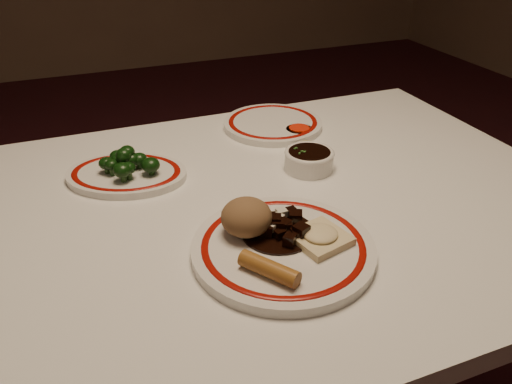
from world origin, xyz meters
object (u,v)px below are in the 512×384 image
object	(u,v)px
main_plate	(283,248)
dining_table	(275,236)
soy_bowl	(309,160)
broccoli_pile	(126,162)
broccoli_plate	(127,174)
fried_wonton	(320,236)
rice_mound	(246,217)
stirfry_heap	(281,228)
spring_roll	(269,269)

from	to	relation	value
main_plate	dining_table	bearing A→B (deg)	70.42
soy_bowl	dining_table	bearing A→B (deg)	-143.90
dining_table	broccoli_pile	size ratio (longest dim) A/B	10.32
broccoli_plate	broccoli_pile	distance (m)	0.03
main_plate	soy_bowl	xyz separation A→B (m)	(0.17, 0.25, 0.01)
main_plate	broccoli_pile	world-z (taller)	broccoli_pile
dining_table	fried_wonton	distance (m)	0.22
main_plate	rice_mound	size ratio (longest dim) A/B	4.11
dining_table	stirfry_heap	xyz separation A→B (m)	(-0.05, -0.14, 0.12)
stirfry_heap	broccoli_plate	distance (m)	0.38
broccoli_pile	soy_bowl	world-z (taller)	broccoli_pile
spring_roll	main_plate	bearing A→B (deg)	16.61
main_plate	spring_roll	bearing A→B (deg)	-129.16
spring_roll	fried_wonton	world-z (taller)	spring_roll
broccoli_pile	main_plate	bearing A→B (deg)	-60.75
rice_mound	broccoli_pile	distance (m)	0.33
spring_roll	broccoli_pile	distance (m)	0.43
spring_roll	stirfry_heap	size ratio (longest dim) A/B	0.78
rice_mound	spring_roll	world-z (taller)	rice_mound
spring_roll	broccoli_pile	world-z (taller)	broccoli_pile
broccoli_plate	main_plate	bearing A→B (deg)	-60.57
stirfry_heap	broccoli_plate	world-z (taller)	stirfry_heap
main_plate	stirfry_heap	xyz separation A→B (m)	(0.01, 0.03, 0.02)
dining_table	main_plate	bearing A→B (deg)	-109.58
fried_wonton	broccoli_pile	size ratio (longest dim) A/B	0.86
stirfry_heap	soy_bowl	size ratio (longest dim) A/B	1.20
fried_wonton	broccoli_plate	world-z (taller)	fried_wonton
main_plate	rice_mound	world-z (taller)	rice_mound
main_plate	broccoli_plate	xyz separation A→B (m)	(-0.20, 0.35, -0.00)
stirfry_heap	soy_bowl	world-z (taller)	stirfry_heap
dining_table	rice_mound	xyz separation A→B (m)	(-0.10, -0.11, 0.14)
rice_mound	broccoli_pile	bearing A→B (deg)	117.20
spring_roll	stirfry_heap	world-z (taller)	stirfry_heap
broccoli_pile	soy_bowl	distance (m)	0.38
rice_mound	broccoli_plate	bearing A→B (deg)	117.43
broccoli_pile	spring_roll	bearing A→B (deg)	-70.74
spring_roll	broccoli_plate	xyz separation A→B (m)	(-0.15, 0.41, -0.02)
spring_roll	fried_wonton	size ratio (longest dim) A/B	0.97
dining_table	stirfry_heap	size ratio (longest dim) A/B	9.73
main_plate	spring_roll	xyz separation A→B (m)	(-0.05, -0.06, 0.02)
soy_bowl	fried_wonton	bearing A→B (deg)	-113.16
rice_mound	broccoli_plate	size ratio (longest dim) A/B	0.28
fried_wonton	stirfry_heap	size ratio (longest dim) A/B	0.81
stirfry_heap	broccoli_pile	world-z (taller)	broccoli_pile
rice_mound	dining_table	bearing A→B (deg)	47.89
main_plate	fried_wonton	distance (m)	0.06
broccoli_plate	broccoli_pile	size ratio (longest dim) A/B	2.58
fried_wonton	soy_bowl	bearing A→B (deg)	66.84
rice_mound	broccoli_plate	xyz separation A→B (m)	(-0.15, 0.30, -0.04)
spring_roll	rice_mound	bearing A→B (deg)	51.88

